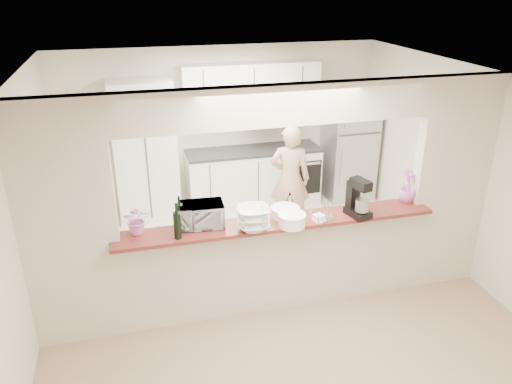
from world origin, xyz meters
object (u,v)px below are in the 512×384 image
object	(u,v)px
refrigerator	(349,148)
stand_mixer	(358,199)
toaster_oven	(202,215)
person	(290,179)

from	to	relation	value
refrigerator	stand_mixer	distance (m)	3.06
refrigerator	stand_mixer	xyz separation A→B (m)	(-1.20, -2.79, 0.43)
toaster_oven	stand_mixer	xyz separation A→B (m)	(1.63, -0.19, 0.07)
toaster_oven	person	size ratio (longest dim) A/B	0.28
refrigerator	person	size ratio (longest dim) A/B	1.09
refrigerator	person	world-z (taller)	refrigerator
toaster_oven	stand_mixer	world-z (taller)	stand_mixer
refrigerator	stand_mixer	world-z (taller)	refrigerator
toaster_oven	refrigerator	bearing A→B (deg)	46.27
refrigerator	toaster_oven	bearing A→B (deg)	-137.45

